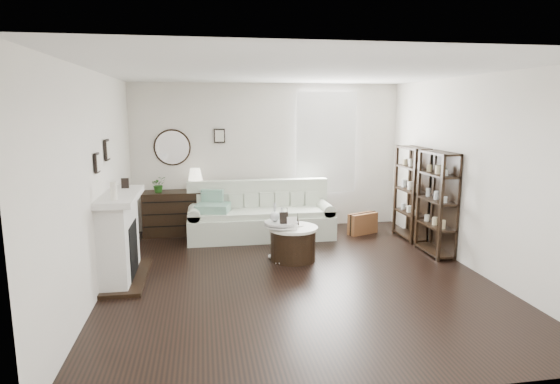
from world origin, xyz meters
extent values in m
plane|color=black|center=(0.00, 0.00, 0.00)|extent=(5.50, 5.50, 0.00)
plane|color=white|center=(0.00, 0.00, 2.70)|extent=(5.50, 5.50, 0.00)
plane|color=white|center=(0.00, 2.75, 1.35)|extent=(5.00, 0.00, 5.00)
plane|color=white|center=(0.00, -2.75, 1.35)|extent=(5.00, 0.00, 5.00)
plane|color=white|center=(-2.50, 0.00, 1.35)|extent=(0.00, 5.50, 5.50)
plane|color=white|center=(2.50, 0.00, 1.35)|extent=(0.00, 5.50, 5.50)
cube|color=white|center=(1.10, 2.73, 1.60)|extent=(1.00, 0.02, 1.80)
cube|color=white|center=(1.10, 2.67, 1.60)|extent=(1.15, 0.02, 1.90)
cylinder|color=silver|center=(-1.75, 2.72, 1.55)|extent=(0.60, 0.03, 0.60)
cube|color=black|center=(-0.90, 2.72, 1.75)|extent=(0.20, 0.03, 0.26)
cube|color=silver|center=(-2.33, 0.30, 0.55)|extent=(0.34, 1.20, 1.10)
cube|color=black|center=(-2.30, 0.30, 0.40)|extent=(0.30, 0.65, 0.70)
cube|color=silver|center=(-2.28, 0.30, 1.12)|extent=(0.44, 1.35, 0.08)
cube|color=black|center=(-2.25, 0.30, 0.03)|extent=(0.50, 1.40, 0.05)
cylinder|color=silver|center=(-2.28, -0.15, 1.27)|extent=(0.08, 0.08, 0.22)
cube|color=black|center=(-2.28, 0.70, 1.23)|extent=(0.10, 0.03, 0.14)
cube|color=black|center=(-2.47, -0.05, 1.60)|extent=(0.03, 0.18, 0.24)
cube|color=black|center=(-2.47, 0.60, 1.70)|extent=(0.03, 0.22, 0.28)
cube|color=black|center=(2.33, 1.55, 0.80)|extent=(0.30, 0.80, 1.60)
cylinder|color=beige|center=(2.31, 1.30, 0.52)|extent=(0.08, 0.08, 0.11)
cylinder|color=beige|center=(2.31, 1.55, 0.52)|extent=(0.08, 0.08, 0.11)
cylinder|color=beige|center=(2.31, 1.80, 0.52)|extent=(0.08, 0.08, 0.11)
cylinder|color=beige|center=(2.31, 1.30, 0.92)|extent=(0.08, 0.08, 0.11)
cylinder|color=beige|center=(2.31, 1.55, 0.92)|extent=(0.08, 0.08, 0.11)
cylinder|color=beige|center=(2.31, 1.80, 0.92)|extent=(0.08, 0.08, 0.11)
cylinder|color=beige|center=(2.31, 1.30, 1.32)|extent=(0.08, 0.08, 0.11)
cylinder|color=beige|center=(2.31, 1.55, 1.32)|extent=(0.08, 0.08, 0.11)
cylinder|color=beige|center=(2.31, 1.80, 1.32)|extent=(0.08, 0.08, 0.11)
cube|color=black|center=(2.33, 0.65, 0.80)|extent=(0.30, 0.80, 1.60)
cylinder|color=beige|center=(2.31, 0.40, 0.52)|extent=(0.08, 0.08, 0.11)
cylinder|color=beige|center=(2.31, 0.65, 0.52)|extent=(0.08, 0.08, 0.11)
cylinder|color=beige|center=(2.31, 0.90, 0.52)|extent=(0.08, 0.08, 0.11)
cylinder|color=beige|center=(2.31, 0.40, 0.92)|extent=(0.08, 0.08, 0.11)
cylinder|color=beige|center=(2.31, 0.65, 0.92)|extent=(0.08, 0.08, 0.11)
cylinder|color=beige|center=(2.31, 0.90, 0.92)|extent=(0.08, 0.08, 0.11)
cylinder|color=beige|center=(2.31, 0.40, 1.32)|extent=(0.08, 0.08, 0.11)
cylinder|color=beige|center=(2.31, 0.65, 1.32)|extent=(0.08, 0.08, 0.11)
cylinder|color=beige|center=(2.31, 0.90, 1.32)|extent=(0.08, 0.08, 0.11)
cube|color=beige|center=(-0.24, 2.00, 0.20)|extent=(2.52, 0.87, 0.41)
cube|color=beige|center=(-0.24, 1.97, 0.46)|extent=(2.18, 0.70, 0.10)
cube|color=beige|center=(-0.24, 2.34, 0.59)|extent=(2.52, 0.19, 0.78)
cube|color=beige|center=(-1.39, 2.00, 0.25)|extent=(0.21, 0.82, 0.50)
cube|color=beige|center=(0.90, 2.00, 0.25)|extent=(0.21, 0.82, 0.50)
cube|color=#28936C|center=(-1.07, 1.95, 0.57)|extent=(0.64, 0.57, 0.14)
cube|color=brown|center=(1.61, 1.95, 0.19)|extent=(0.60, 0.40, 0.38)
cube|color=black|center=(-1.70, 2.47, 0.39)|extent=(1.18, 0.49, 0.79)
cube|color=black|center=(-1.70, 2.21, 0.22)|extent=(1.13, 0.01, 0.02)
cube|color=black|center=(-1.70, 2.21, 0.43)|extent=(1.13, 0.01, 0.02)
cube|color=black|center=(-1.70, 2.21, 0.65)|extent=(1.13, 0.01, 0.01)
imported|color=#225719|center=(-1.99, 2.42, 0.93)|extent=(0.31, 0.29, 0.28)
cylinder|color=black|center=(0.08, 0.71, 0.23)|extent=(0.67, 0.67, 0.47)
cylinder|color=silver|center=(0.08, 0.71, 0.49)|extent=(0.74, 0.74, 0.04)
cylinder|color=silver|center=(-0.10, 0.69, 0.59)|extent=(0.49, 0.49, 0.03)
cylinder|color=silver|center=(-0.10, 0.69, 0.54)|extent=(0.50, 0.50, 0.02)
cylinder|color=silver|center=(-0.10, 0.69, 0.28)|extent=(0.04, 0.04, 0.56)
cylinder|color=silver|center=(-0.10, 0.63, 0.67)|extent=(0.07, 0.07, 0.32)
cube|color=white|center=(0.03, 0.52, 0.61)|extent=(0.15, 0.06, 0.19)
cube|color=black|center=(-0.08, 0.56, 0.69)|extent=(0.13, 0.06, 0.17)
camera|label=1|loc=(-1.22, -5.92, 2.25)|focal=30.00mm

